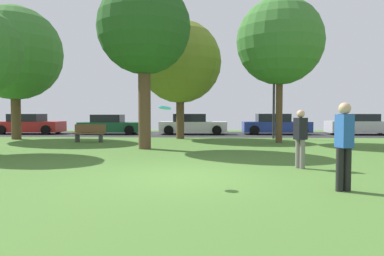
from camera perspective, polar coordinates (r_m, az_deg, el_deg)
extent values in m
plane|color=#47702D|center=(8.25, -1.48, -8.02)|extent=(44.00, 44.00, 0.00)
cube|color=#28282B|center=(24.14, 1.14, -1.01)|extent=(44.00, 6.40, 0.01)
cylinder|color=brown|center=(17.86, 14.07, 3.14)|extent=(0.33, 0.33, 3.43)
sphere|color=#38702D|center=(18.20, 14.19, 13.60)|extent=(4.27, 4.27, 4.27)
cylinder|color=brown|center=(21.98, -26.86, 2.11)|extent=(0.52, 0.52, 2.88)
sphere|color=#38702D|center=(22.23, -27.04, 10.87)|extent=(5.22, 5.22, 5.22)
cylinder|color=brown|center=(19.99, -1.95, 2.30)|extent=(0.46, 0.46, 2.84)
sphere|color=olive|center=(20.19, -1.97, 10.79)|extent=(4.70, 4.70, 4.70)
cylinder|color=brown|center=(14.58, -7.78, 3.54)|extent=(0.51, 0.51, 3.54)
sphere|color=#23511E|center=(14.99, -7.86, 16.01)|extent=(3.83, 3.83, 3.83)
cylinder|color=slate|center=(9.82, 17.62, -4.12)|extent=(0.14, 0.14, 0.78)
cylinder|color=slate|center=(9.93, 16.95, -4.04)|extent=(0.14, 0.14, 0.78)
cube|color=black|center=(9.82, 17.34, -0.10)|extent=(0.39, 0.35, 0.59)
sphere|color=tan|center=(9.81, 17.37, 2.24)|extent=(0.21, 0.21, 0.21)
cylinder|color=black|center=(7.30, 23.02, -6.26)|extent=(0.14, 0.14, 0.84)
cylinder|color=black|center=(7.38, 24.09, -6.18)|extent=(0.14, 0.14, 0.84)
cube|color=#23519E|center=(7.27, 23.66, -0.45)|extent=(0.27, 0.35, 0.63)
sphere|color=tan|center=(7.26, 23.72, 2.95)|extent=(0.23, 0.23, 0.23)
cylinder|color=#2DB2E0|center=(7.47, -4.49, 3.32)|extent=(0.37, 0.37, 0.08)
cube|color=#B21E1E|center=(27.04, -24.92, 0.22)|extent=(4.41, 1.90, 0.73)
cube|color=black|center=(27.13, -25.36, 1.54)|extent=(2.12, 1.67, 0.53)
cylinder|color=black|center=(27.24, -21.11, -0.11)|extent=(0.64, 0.22, 0.64)
cylinder|color=black|center=(25.51, -22.81, -0.31)|extent=(0.64, 0.22, 0.64)
cylinder|color=black|center=(28.61, -26.79, -0.09)|extent=(0.64, 0.22, 0.64)
cylinder|color=black|center=(26.98, -28.76, -0.28)|extent=(0.64, 0.22, 0.64)
cube|color=#195633|center=(24.91, -13.13, 0.16)|extent=(4.24, 1.75, 0.68)
cube|color=black|center=(24.95, -13.61, 1.55)|extent=(2.03, 1.54, 0.53)
cylinder|color=black|center=(25.41, -9.37, -0.15)|extent=(0.64, 0.22, 0.64)
cylinder|color=black|center=(23.70, -10.24, -0.35)|extent=(0.64, 0.22, 0.64)
cylinder|color=black|center=(26.18, -15.74, -0.13)|extent=(0.64, 0.22, 0.64)
cylinder|color=black|center=(24.53, -17.01, -0.33)|extent=(0.64, 0.22, 0.64)
cube|color=white|center=(24.14, 0.21, 0.20)|extent=(4.60, 1.82, 0.72)
cube|color=black|center=(24.13, -0.34, 1.69)|extent=(2.21, 1.60, 0.54)
cylinder|color=black|center=(25.04, 3.97, -0.16)|extent=(0.64, 0.22, 0.64)
cylinder|color=black|center=(23.23, 4.08, -0.38)|extent=(0.64, 0.22, 0.64)
cylinder|color=black|center=(25.16, -3.37, -0.15)|extent=(0.64, 0.22, 0.64)
cylinder|color=black|center=(23.36, -3.83, -0.36)|extent=(0.64, 0.22, 0.64)
cube|color=#233893|center=(24.82, 13.60, 0.19)|extent=(4.57, 1.79, 0.72)
cube|color=black|center=(24.75, 13.10, 1.66)|extent=(2.20, 1.58, 0.55)
cylinder|color=black|center=(26.05, 16.67, -0.16)|extent=(0.64, 0.22, 0.64)
cylinder|color=black|center=(24.32, 17.70, -0.36)|extent=(0.64, 0.22, 0.64)
cylinder|color=black|center=(25.45, 9.67, -0.15)|extent=(0.64, 0.22, 0.64)
cylinder|color=black|center=(23.68, 10.21, -0.36)|extent=(0.64, 0.22, 0.64)
cube|color=#B7B7BC|center=(26.28, 26.10, 0.18)|extent=(4.59, 1.73, 0.77)
cube|color=black|center=(26.18, 25.66, 1.56)|extent=(2.20, 1.52, 0.48)
cylinder|color=black|center=(27.75, 28.41, -0.20)|extent=(0.64, 0.22, 0.64)
cylinder|color=black|center=(26.50, 22.15, -0.20)|extent=(0.64, 0.22, 0.64)
cylinder|color=black|center=(24.88, 23.49, -0.39)|extent=(0.64, 0.22, 0.64)
cube|color=brown|center=(18.39, -16.51, -0.85)|extent=(1.60, 0.44, 0.06)
cube|color=brown|center=(18.57, -16.32, -0.04)|extent=(1.60, 0.06, 0.40)
cube|color=#333338|center=(18.22, -14.71, -1.57)|extent=(0.10, 0.40, 0.45)
cube|color=#333338|center=(18.61, -18.25, -1.53)|extent=(0.10, 0.40, 0.45)
cylinder|color=#2D2D33|center=(20.66, 13.24, 4.55)|extent=(0.14, 0.14, 4.50)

